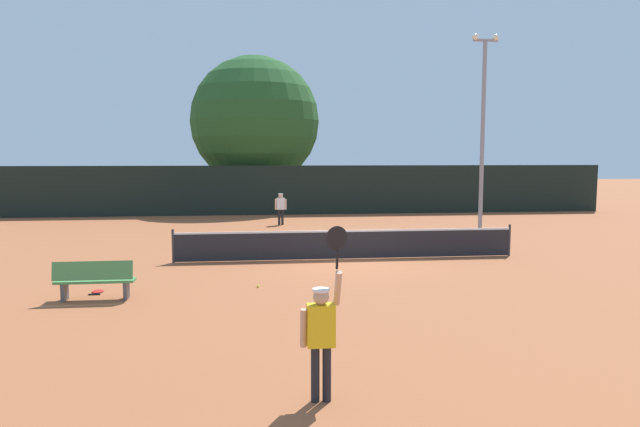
% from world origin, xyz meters
% --- Properties ---
extents(ground_plane, '(120.00, 120.00, 0.00)m').
position_xyz_m(ground_plane, '(0.00, 0.00, 0.00)').
color(ground_plane, '#9E5633').
extents(tennis_net, '(11.21, 0.08, 1.07)m').
position_xyz_m(tennis_net, '(0.00, 0.00, 0.51)').
color(tennis_net, '#232328').
rests_on(tennis_net, ground).
extents(perimeter_fence, '(35.79, 0.12, 2.83)m').
position_xyz_m(perimeter_fence, '(0.00, 14.36, 1.42)').
color(perimeter_fence, black).
rests_on(perimeter_fence, ground).
extents(player_serving, '(0.67, 0.38, 2.42)m').
position_xyz_m(player_serving, '(-2.07, -10.54, 1.05)').
color(player_serving, yellow).
rests_on(player_serving, ground).
extents(player_receiving, '(0.57, 0.23, 1.54)m').
position_xyz_m(player_receiving, '(-1.74, 9.50, 0.93)').
color(player_receiving, white).
rests_on(player_receiving, ground).
extents(tennis_ball, '(0.07, 0.07, 0.07)m').
position_xyz_m(tennis_ball, '(-2.92, -3.68, 0.03)').
color(tennis_ball, '#CCE033').
rests_on(tennis_ball, ground).
extents(spare_racket, '(0.28, 0.52, 0.04)m').
position_xyz_m(spare_racket, '(-6.88, -3.75, 0.02)').
color(spare_racket, black).
rests_on(spare_racket, ground).
extents(courtside_bench, '(1.80, 0.44, 0.95)m').
position_xyz_m(courtside_bench, '(-6.71, -4.55, 0.48)').
color(courtside_bench, '#478C4C').
rests_on(courtside_bench, ground).
extents(light_pole, '(1.18, 0.28, 8.60)m').
position_xyz_m(light_pole, '(6.96, 5.87, 4.87)').
color(light_pole, gray).
rests_on(light_pole, ground).
extents(large_tree, '(8.20, 8.20, 9.69)m').
position_xyz_m(large_tree, '(-2.94, 18.50, 5.58)').
color(large_tree, brown).
rests_on(large_tree, ground).
extents(parked_car_near, '(2.39, 4.40, 1.69)m').
position_xyz_m(parked_car_near, '(-3.27, 19.97, 0.78)').
color(parked_car_near, '#B7B7BC').
rests_on(parked_car_near, ground).
extents(parked_car_mid, '(2.17, 4.32, 1.69)m').
position_xyz_m(parked_car_mid, '(1.52, 20.66, 0.78)').
color(parked_car_mid, white).
rests_on(parked_car_mid, ground).
extents(parked_car_far, '(2.28, 4.36, 1.69)m').
position_xyz_m(parked_car_far, '(6.48, 19.39, 0.78)').
color(parked_car_far, navy).
rests_on(parked_car_far, ground).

